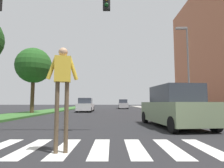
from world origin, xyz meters
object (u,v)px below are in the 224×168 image
tree_far (34,66)px  street_lamp_right (187,62)px  suv_crossing (174,107)px  pedestrian_performer (62,82)px  sedan_midblock (86,105)px  sedan_distant (123,104)px

tree_far → street_lamp_right: bearing=-11.8°
tree_far → street_lamp_right: 14.59m
tree_far → suv_crossing: bearing=-41.2°
street_lamp_right → suv_crossing: 8.23m
pedestrian_performer → suv_crossing: 6.30m
sedan_midblock → suv_crossing: bearing=-66.7°
sedan_distant → pedestrian_performer: bearing=-96.0°
sedan_midblock → pedestrian_performer: bearing=-83.7°
suv_crossing → sedan_distant: bearing=91.9°
tree_far → suv_crossing: 15.00m
pedestrian_performer → sedan_midblock: size_ratio=0.54×
street_lamp_right → pedestrian_performer: 13.84m
pedestrian_performer → sedan_distant: (3.28, 31.23, -0.86)m
suv_crossing → sedan_distant: size_ratio=1.13×
sedan_midblock → sedan_distant: bearing=65.7°
street_lamp_right → suv_crossing: (-3.39, -6.55, -3.66)m
sedan_midblock → sedan_distant: sedan_distant is taller
pedestrian_performer → sedan_midblock: (-2.12, 19.26, -0.87)m
street_lamp_right → sedan_midblock: 13.14m
tree_far → sedan_distant: size_ratio=1.54×
sedan_midblock → sedan_distant: 13.14m
suv_crossing → sedan_midblock: size_ratio=1.03×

